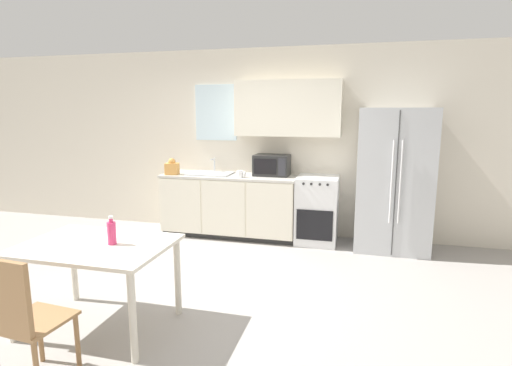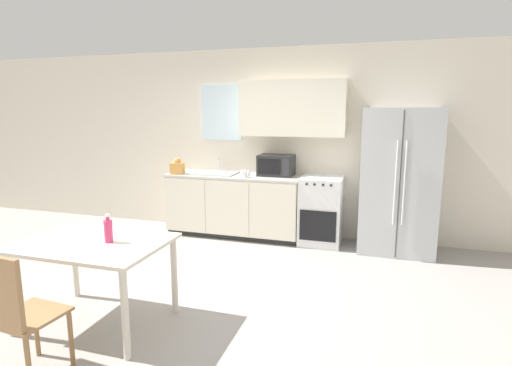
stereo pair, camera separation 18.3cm
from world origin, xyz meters
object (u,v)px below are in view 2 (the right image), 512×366
at_px(microwave, 276,165).
at_px(coffee_mug, 244,174).
at_px(dining_table, 94,252).
at_px(dining_chair_near, 15,309).
at_px(drink_bottle, 108,231).
at_px(oven_range, 321,210).
at_px(refrigerator, 398,181).

distance_m(microwave, coffee_mug, 0.48).
distance_m(microwave, dining_table, 2.97).
xyz_separation_m(coffee_mug, dining_chair_near, (-0.47, -3.34, -0.42)).
bearing_deg(coffee_mug, dining_table, -100.97).
bearing_deg(coffee_mug, drink_bottle, -97.89).
height_order(dining_chair_near, drink_bottle, drink_bottle).
bearing_deg(drink_bottle, oven_range, 62.50).
height_order(oven_range, refrigerator, refrigerator).
xyz_separation_m(refrigerator, dining_chair_near, (-2.50, -3.48, -0.39)).
bearing_deg(refrigerator, drink_bottle, -131.85).
relative_size(oven_range, dining_table, 0.77).
bearing_deg(refrigerator, oven_range, 178.00).
height_order(microwave, dining_chair_near, microwave).
xyz_separation_m(dining_chair_near, drink_bottle, (0.12, 0.83, 0.30)).
bearing_deg(oven_range, refrigerator, -2.00).
bearing_deg(dining_table, coffee_mug, 79.03).
distance_m(dining_table, drink_bottle, 0.24).
relative_size(dining_table, drink_bottle, 5.10).
relative_size(coffee_mug, dining_chair_near, 0.14).
xyz_separation_m(refrigerator, coffee_mug, (-2.03, -0.14, 0.03)).
bearing_deg(oven_range, drink_bottle, -117.50).
bearing_deg(dining_chair_near, refrigerator, 58.99).
xyz_separation_m(refrigerator, drink_bottle, (-2.38, -2.65, -0.09)).
relative_size(microwave, drink_bottle, 2.09).
distance_m(refrigerator, microwave, 1.65).
relative_size(refrigerator, coffee_mug, 14.64).
distance_m(refrigerator, dining_chair_near, 4.30).
bearing_deg(dining_chair_near, drink_bottle, 86.45).
distance_m(oven_range, drink_bottle, 3.05).
bearing_deg(oven_range, microwave, 171.73).
relative_size(oven_range, refrigerator, 0.50).
distance_m(refrigerator, dining_table, 3.69).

